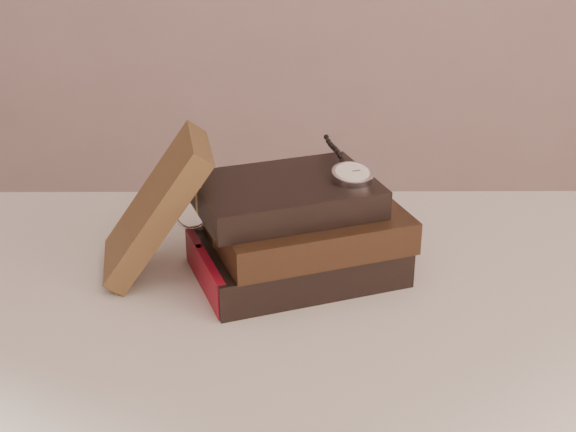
{
  "coord_description": "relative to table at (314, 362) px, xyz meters",
  "views": [
    {
      "loc": [
        -0.03,
        -0.46,
        1.23
      ],
      "look_at": [
        -0.03,
        0.4,
        0.82
      ],
      "focal_mm": 50.96,
      "sensor_mm": 36.0,
      "label": 1
    }
  ],
  "objects": [
    {
      "name": "table",
      "position": [
        0.0,
        0.0,
        0.0
      ],
      "size": [
        1.0,
        0.6,
        0.75
      ],
      "color": "beige",
      "rests_on": "ground"
    },
    {
      "name": "book_stack",
      "position": [
        -0.02,
        0.05,
        0.15
      ],
      "size": [
        0.28,
        0.23,
        0.12
      ],
      "color": "black",
      "rests_on": "table"
    },
    {
      "name": "journal",
      "position": [
        -0.18,
        0.06,
        0.18
      ],
      "size": [
        0.15,
        0.14,
        0.17
      ],
      "primitive_type": "cube",
      "rotation": [
        0.0,
        0.63,
        0.17
      ],
      "color": "#3E2A17",
      "rests_on": "table"
    },
    {
      "name": "pocket_watch",
      "position": [
        0.04,
        0.07,
        0.22
      ],
      "size": [
        0.06,
        0.15,
        0.02
      ],
      "color": "silver",
      "rests_on": "book_stack"
    },
    {
      "name": "eyeglasses",
      "position": [
        -0.12,
        0.1,
        0.16
      ],
      "size": [
        0.13,
        0.14,
        0.05
      ],
      "color": "silver",
      "rests_on": "book_stack"
    }
  ]
}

